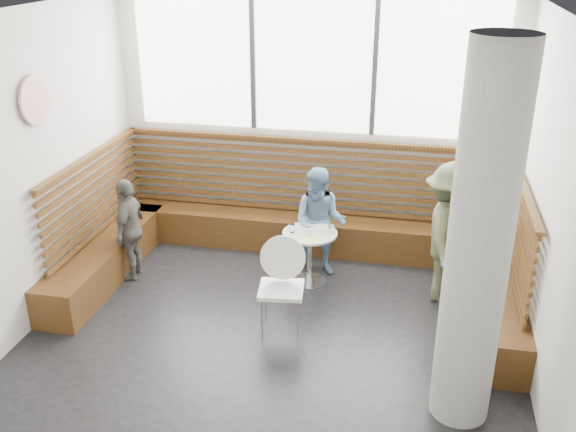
% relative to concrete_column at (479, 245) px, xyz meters
% --- Properties ---
extents(room, '(5.00, 5.00, 3.20)m').
position_rel_concrete_column_xyz_m(room, '(-1.85, 0.60, 0.00)').
color(room, silver).
rests_on(room, ground).
extents(booth, '(5.00, 2.50, 1.44)m').
position_rel_concrete_column_xyz_m(booth, '(-1.85, 2.37, -1.19)').
color(booth, '#422810').
rests_on(booth, ground).
extents(concrete_column, '(0.50, 0.50, 3.20)m').
position_rel_concrete_column_xyz_m(concrete_column, '(0.00, 0.00, 0.00)').
color(concrete_column, gray).
rests_on(concrete_column, ground).
extents(wall_art, '(0.03, 0.50, 0.50)m').
position_rel_concrete_column_xyz_m(wall_art, '(-4.31, 1.00, 0.70)').
color(wall_art, white).
rests_on(wall_art, room).
extents(cafe_table, '(0.64, 0.64, 0.66)m').
position_rel_concrete_column_xyz_m(cafe_table, '(-1.67, 1.96, -1.13)').
color(cafe_table, silver).
rests_on(cafe_table, ground).
extents(cafe_chair, '(0.47, 0.46, 0.99)m').
position_rel_concrete_column_xyz_m(cafe_chair, '(-1.77, 0.97, -1.02)').
color(cafe_chair, white).
rests_on(cafe_chair, ground).
extents(adult_man, '(0.68, 1.09, 1.61)m').
position_rel_concrete_column_xyz_m(adult_man, '(-0.11, 1.92, -0.79)').
color(adult_man, '#4B5438').
rests_on(adult_man, ground).
extents(child_back, '(0.69, 0.55, 1.34)m').
position_rel_concrete_column_xyz_m(child_back, '(-1.60, 2.24, -0.93)').
color(child_back, '#5D83A2').
rests_on(child_back, ground).
extents(child_left, '(0.35, 0.75, 1.25)m').
position_rel_concrete_column_xyz_m(child_left, '(-3.79, 1.70, -0.98)').
color(child_left, '#5D5B54').
rests_on(child_left, ground).
extents(plate_near, '(0.19, 0.19, 0.01)m').
position_rel_concrete_column_xyz_m(plate_near, '(-1.75, 2.09, -0.94)').
color(plate_near, white).
rests_on(plate_near, cafe_table).
extents(plate_far, '(0.21, 0.21, 0.01)m').
position_rel_concrete_column_xyz_m(plate_far, '(-1.57, 2.10, -0.94)').
color(plate_far, white).
rests_on(plate_far, cafe_table).
extents(glass_left, '(0.06, 0.06, 0.10)m').
position_rel_concrete_column_xyz_m(glass_left, '(-1.87, 1.93, -0.89)').
color(glass_left, white).
rests_on(glass_left, cafe_table).
extents(glass_mid, '(0.07, 0.07, 0.11)m').
position_rel_concrete_column_xyz_m(glass_mid, '(-1.66, 1.88, -0.89)').
color(glass_mid, white).
rests_on(glass_mid, cafe_table).
extents(glass_right, '(0.07, 0.07, 0.11)m').
position_rel_concrete_column_xyz_m(glass_right, '(-1.42, 1.98, -0.89)').
color(glass_right, white).
rests_on(glass_right, cafe_table).
extents(menu_card, '(0.25, 0.22, 0.00)m').
position_rel_concrete_column_xyz_m(menu_card, '(-1.62, 1.80, -0.94)').
color(menu_card, '#A5C64C').
rests_on(menu_card, cafe_table).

